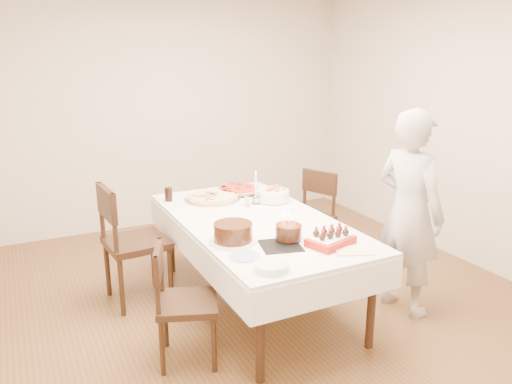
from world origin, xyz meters
name	(u,v)px	position (x,y,z in m)	size (l,w,h in m)	color
floor	(268,307)	(0.00, 0.00, 0.00)	(5.00, 5.00, 0.00)	brown
wall_back	(171,113)	(0.00, 2.50, 1.35)	(4.50, 0.04, 2.70)	beige
wall_right	(478,128)	(2.25, 0.00, 1.35)	(0.04, 5.00, 2.70)	beige
dining_table	(256,262)	(-0.06, 0.11, 0.38)	(1.14, 2.14, 0.75)	white
chair_right_savory	(307,219)	(0.78, 0.65, 0.46)	(0.47, 0.47, 0.92)	black
chair_left_savory	(136,243)	(-0.92, 0.63, 0.52)	(0.53, 0.53, 1.03)	black
chair_left_dessert	(188,303)	(-0.82, -0.39, 0.42)	(0.43, 0.43, 0.84)	black
person	(409,213)	(0.99, -0.49, 0.83)	(0.60, 0.40, 1.65)	beige
pizza_white	(212,198)	(-0.17, 0.78, 0.77)	(0.51, 0.51, 0.04)	beige
pizza_pepperoni	(238,189)	(0.15, 0.92, 0.77)	(0.45, 0.45, 0.04)	red
red_placemat	(263,193)	(0.36, 0.79, 0.75)	(0.21, 0.21, 0.01)	#B21E1E
pasta_bowl	(273,195)	(0.30, 0.50, 0.81)	(0.30, 0.30, 0.09)	white
taper_candle	(256,187)	(0.13, 0.49, 0.90)	(0.07, 0.07, 0.31)	white
shaker_pair	(248,202)	(0.03, 0.45, 0.79)	(0.07, 0.07, 0.09)	white
cola_glass	(169,194)	(-0.54, 0.92, 0.81)	(0.07, 0.07, 0.13)	black
layer_cake	(233,233)	(-0.42, -0.26, 0.82)	(0.35, 0.35, 0.14)	#371A0D
cake_board	(281,246)	(-0.16, -0.48, 0.75)	(0.28, 0.28, 0.01)	black
birthday_cake	(289,228)	(-0.06, -0.41, 0.85)	(0.19, 0.19, 0.17)	#331B0E
strawberry_box	(331,239)	(0.16, -0.61, 0.79)	(0.32, 0.22, 0.08)	#A01B12
box_lid	(354,251)	(0.24, -0.78, 0.75)	(0.26, 0.17, 0.02)	beige
plate_stack	(272,266)	(-0.40, -0.79, 0.77)	(0.22, 0.22, 0.05)	white
china_plate	(245,257)	(-0.47, -0.54, 0.75)	(0.20, 0.20, 0.01)	white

